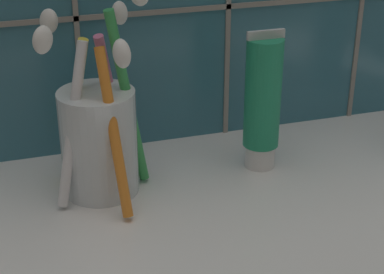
{
  "coord_description": "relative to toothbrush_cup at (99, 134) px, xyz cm",
  "views": [
    {
      "loc": [
        -20.69,
        -42.3,
        31.72
      ],
      "look_at": [
        -6.45,
        3.49,
        8.69
      ],
      "focal_mm": 60.0,
      "sensor_mm": 36.0,
      "label": 1
    }
  ],
  "objects": [
    {
      "name": "sink_counter",
      "position": [
        13.38,
        -8.7,
        -6.59
      ],
      "size": [
        60.48,
        34.9,
        2.0
      ],
      "primitive_type": "cube",
      "color": "white",
      "rests_on": "ground"
    },
    {
      "name": "toothbrush_cup",
      "position": [
        0.0,
        0.0,
        0.0
      ],
      "size": [
        10.68,
        12.92,
        18.89
      ],
      "color": "silver",
      "rests_on": "sink_counter"
    },
    {
      "name": "toothpaste_tube",
      "position": [
        15.48,
        0.02,
        1.15
      ],
      "size": [
        3.59,
        3.42,
        13.62
      ],
      "color": "white",
      "rests_on": "sink_counter"
    }
  ]
}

